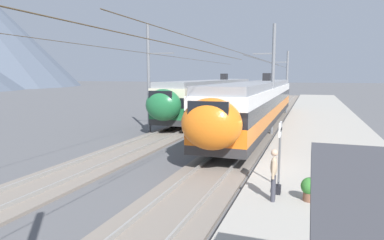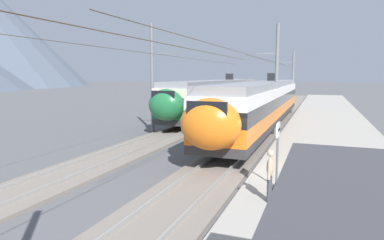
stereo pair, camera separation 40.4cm
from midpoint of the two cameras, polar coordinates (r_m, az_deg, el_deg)
name	(u,v)px [view 2 (the right image)]	position (r m, az deg, el deg)	size (l,w,h in m)	color
ground_plane	(242,173)	(15.49, 9.21, -8.82)	(400.00, 400.00, 0.00)	#565659
platform_slab	(336,179)	(15.18, 23.92, -9.06)	(120.00, 6.57, 0.34)	#A39E93
track_near	(216,169)	(15.74, 4.89, -8.22)	(120.00, 3.00, 0.28)	slate
track_far	(110,158)	(18.16, -13.10, -6.25)	(120.00, 3.00, 0.28)	slate
train_near_platform	(263,102)	(27.72, 12.29, 3.01)	(28.96, 2.95, 4.27)	#2D2D30
train_far_track	(218,96)	(35.87, 4.81, 4.15)	(27.31, 2.90, 4.27)	#2D2D30
catenary_mast_mid	(275,79)	(24.95, 14.37, 6.80)	(38.03, 1.63, 7.96)	slate
catenary_mast_east	(292,81)	(39.49, 16.83, 6.31)	(38.03, 1.63, 7.03)	slate
catenary_mast_far_side	(154,77)	(25.98, -6.07, 7.32)	(38.03, 2.25, 8.20)	slate
platform_sign	(278,140)	(12.45, 15.21, -3.30)	(0.70, 0.08, 2.35)	#59595B
passenger_walking	(270,173)	(11.12, 14.06, -8.66)	(0.53, 0.22, 1.69)	#383842
handbag_beside_passenger	(275,190)	(12.04, 14.81, -11.38)	(0.32, 0.18, 0.42)	black
potted_plant_platform_edge	(307,189)	(11.57, 19.78, -10.88)	(0.57, 0.57, 0.77)	brown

